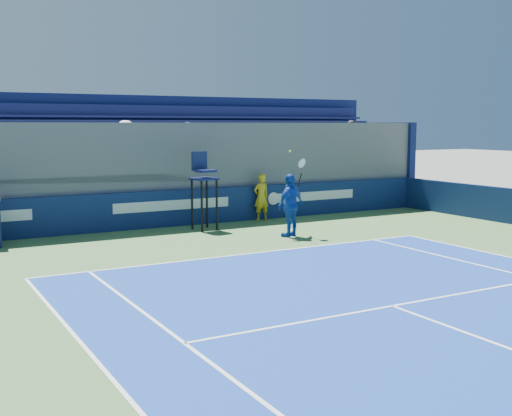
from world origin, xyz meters
TOP-DOWN VIEW (x-y plane):
  - ball_person at (3.19, 16.80)m, footprint 0.61×0.42m
  - back_hoarding at (0.00, 17.10)m, footprint 20.40×0.21m
  - umpire_chair at (0.62, 15.97)m, footprint 0.80×0.80m
  - tennis_player at (2.33, 13.56)m, footprint 1.19×0.81m
  - stadium_seating at (-0.01, 19.15)m, footprint 21.00×4.05m

SIDE VIEW (x-z plane):
  - back_hoarding at x=0.00m, z-range 0.00..1.20m
  - ball_person at x=3.19m, z-range 0.01..1.63m
  - tennis_player at x=2.33m, z-range -0.33..2.24m
  - umpire_chair at x=0.62m, z-range 0.29..2.77m
  - stadium_seating at x=-0.01m, z-range -0.37..4.03m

